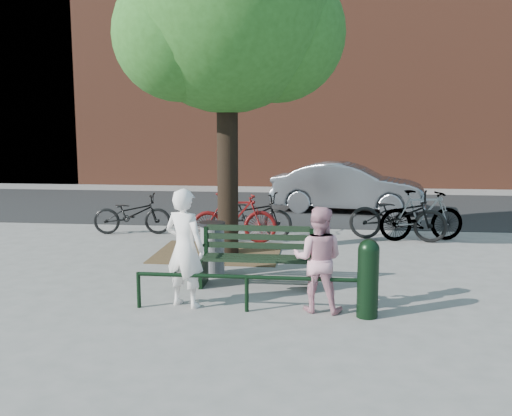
# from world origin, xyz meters

# --- Properties ---
(ground) EXTENTS (90.00, 90.00, 0.00)m
(ground) POSITION_xyz_m (0.00, 0.00, 0.00)
(ground) COLOR gray
(ground) RESTS_ON ground
(dirt_pit) EXTENTS (2.40, 2.00, 0.02)m
(dirt_pit) POSITION_xyz_m (-1.00, 2.20, 0.01)
(dirt_pit) COLOR brown
(dirt_pit) RESTS_ON ground
(road) EXTENTS (40.00, 7.00, 0.01)m
(road) POSITION_xyz_m (0.00, 8.50, 0.01)
(road) COLOR black
(road) RESTS_ON ground
(townhouse_row) EXTENTS (45.00, 4.00, 14.00)m
(townhouse_row) POSITION_xyz_m (0.17, 16.00, 6.25)
(townhouse_row) COLOR brown
(townhouse_row) RESTS_ON ground
(park_bench) EXTENTS (1.74, 0.54, 0.97)m
(park_bench) POSITION_xyz_m (-0.00, 0.08, 0.48)
(park_bench) COLOR black
(park_bench) RESTS_ON ground
(guard_railing) EXTENTS (3.06, 0.06, 0.51)m
(guard_railing) POSITION_xyz_m (0.00, -1.20, 0.40)
(guard_railing) COLOR black
(guard_railing) RESTS_ON ground
(street_tree) EXTENTS (4.20, 3.80, 6.50)m
(street_tree) POSITION_xyz_m (-0.75, 2.20, 4.42)
(street_tree) COLOR black
(street_tree) RESTS_ON ground
(person_left) EXTENTS (0.70, 0.59, 1.65)m
(person_left) POSITION_xyz_m (-0.88, -1.05, 0.82)
(person_left) COLOR white
(person_left) RESTS_ON ground
(person_right) EXTENTS (0.77, 0.64, 1.43)m
(person_right) POSITION_xyz_m (0.95, -1.05, 0.71)
(person_right) COLOR #CF8E9D
(person_right) RESTS_ON ground
(bollard) EXTENTS (0.28, 0.28, 1.04)m
(bollard) POSITION_xyz_m (1.60, -1.24, 0.56)
(bollard) COLOR black
(bollard) RESTS_ON ground
(litter_bin) EXTENTS (0.44, 0.44, 0.90)m
(litter_bin) POSITION_xyz_m (-0.81, 0.60, 0.45)
(litter_bin) COLOR gray
(litter_bin) RESTS_ON ground
(bicycle_a) EXTENTS (1.83, 0.84, 0.93)m
(bicycle_a) POSITION_xyz_m (-3.30, 3.91, 0.46)
(bicycle_a) COLOR black
(bicycle_a) RESTS_ON ground
(bicycle_b) EXTENTS (1.86, 0.76, 1.08)m
(bicycle_b) POSITION_xyz_m (-0.82, 3.14, 0.54)
(bicycle_b) COLOR #560C0C
(bicycle_b) RESTS_ON ground
(bicycle_c) EXTENTS (1.99, 1.02, 1.00)m
(bicycle_c) POSITION_xyz_m (-0.56, 3.93, 0.50)
(bicycle_c) COLOR black
(bicycle_c) RESTS_ON ground
(bicycle_d) EXTENTS (1.91, 0.88, 1.11)m
(bicycle_d) POSITION_xyz_m (3.15, 3.86, 0.55)
(bicycle_d) COLOR gray
(bicycle_d) RESTS_ON ground
(bicycle_e) EXTENTS (2.19, 1.15, 1.09)m
(bicycle_e) POSITION_xyz_m (2.64, 3.85, 0.55)
(bicycle_e) COLOR black
(bicycle_e) RESTS_ON ground
(parked_car) EXTENTS (4.46, 2.14, 1.41)m
(parked_car) POSITION_xyz_m (1.77, 7.77, 0.70)
(parked_car) COLOR slate
(parked_car) RESTS_ON ground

